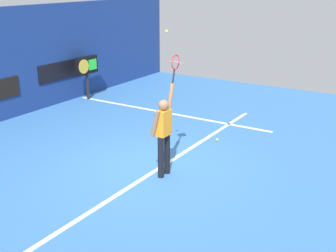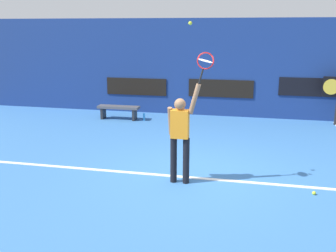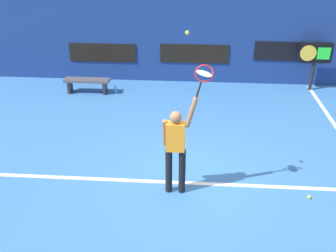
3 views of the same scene
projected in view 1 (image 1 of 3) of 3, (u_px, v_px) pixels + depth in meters
name	position (u px, v px, depth m)	size (l,w,h in m)	color
ground_plane	(153.00, 167.00, 10.08)	(18.00, 18.00, 0.00)	#3870B2
sponsor_banner_starboard	(63.00, 70.00, 14.98)	(2.20, 0.03, 0.60)	black
court_baseline	(160.00, 168.00, 9.98)	(10.00, 0.10, 0.01)	white
court_sideline	(166.00, 113.00, 14.06)	(0.10, 7.00, 0.01)	white
tennis_player	(164.00, 131.00, 9.33)	(0.64, 0.31, 1.98)	black
tennis_racket	(175.00, 64.00, 9.26)	(0.38, 0.27, 0.63)	black
tennis_ball	(167.00, 31.00, 8.83)	(0.07, 0.07, 0.07)	#CCE033
scoreboard_clock	(87.00, 67.00, 15.28)	(0.96, 0.20, 1.51)	black
spare_ball	(217.00, 140.00, 11.65)	(0.07, 0.07, 0.07)	#CCE033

